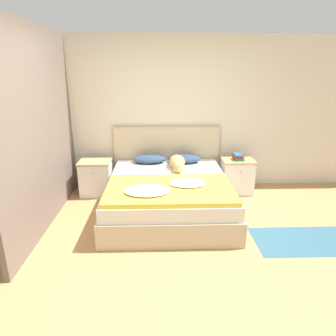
{
  "coord_description": "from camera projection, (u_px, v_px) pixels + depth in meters",
  "views": [
    {
      "loc": [
        -0.02,
        -3.0,
        2.0
      ],
      "look_at": [
        0.1,
        1.22,
        0.61
      ],
      "focal_mm": 32.0,
      "sensor_mm": 36.0,
      "label": 1
    }
  ],
  "objects": [
    {
      "name": "wall_side_left",
      "position": [
        47.0,
        126.0,
        4.03
      ],
      "size": [
        0.06,
        3.1,
        2.55
      ],
      "color": "#706056",
      "rests_on": "ground_plane"
    },
    {
      "name": "book_stack",
      "position": [
        238.0,
        157.0,
        4.95
      ],
      "size": [
        0.16,
        0.23,
        0.09
      ],
      "color": "#337547",
      "rests_on": "nightstand_right"
    },
    {
      "name": "dog",
      "position": [
        177.0,
        162.0,
        4.76
      ],
      "size": [
        0.25,
        0.75,
        0.18
      ],
      "color": "tan",
      "rests_on": "bed"
    },
    {
      "name": "quilt",
      "position": [
        169.0,
        189.0,
        3.83
      ],
      "size": [
        1.62,
        1.01,
        0.1
      ],
      "color": "yellow",
      "rests_on": "bed"
    },
    {
      "name": "wall_back",
      "position": [
        160.0,
        114.0,
        5.09
      ],
      "size": [
        9.0,
        0.06,
        2.55
      ],
      "color": "beige",
      "rests_on": "ground_plane"
    },
    {
      "name": "rug",
      "position": [
        305.0,
        241.0,
        3.67
      ],
      "size": [
        1.25,
        0.68,
        0.0
      ],
      "color": "#335B70",
      "rests_on": "ground_plane"
    },
    {
      "name": "pillow_left",
      "position": [
        149.0,
        159.0,
        5.02
      ],
      "size": [
        0.55,
        0.32,
        0.13
      ],
      "color": "navy",
      "rests_on": "bed"
    },
    {
      "name": "nightstand_left",
      "position": [
        96.0,
        177.0,
        4.99
      ],
      "size": [
        0.52,
        0.45,
        0.58
      ],
      "color": "white",
      "rests_on": "ground_plane"
    },
    {
      "name": "pillow_right",
      "position": [
        184.0,
        159.0,
        5.04
      ],
      "size": [
        0.55,
        0.32,
        0.13
      ],
      "color": "navy",
      "rests_on": "bed"
    },
    {
      "name": "headboard",
      "position": [
        167.0,
        156.0,
        5.25
      ],
      "size": [
        1.82,
        0.06,
        1.08
      ],
      "color": "#C6B28E",
      "rests_on": "ground_plane"
    },
    {
      "name": "bed",
      "position": [
        168.0,
        196.0,
        4.37
      ],
      "size": [
        1.74,
        2.03,
        0.51
      ],
      "color": "#C6B28E",
      "rests_on": "ground_plane"
    },
    {
      "name": "ground_plane",
      "position": [
        162.0,
        251.0,
        3.47
      ],
      "size": [
        16.0,
        16.0,
        0.0
      ],
      "primitive_type": "plane",
      "color": "tan"
    },
    {
      "name": "nightstand_right",
      "position": [
        237.0,
        176.0,
        5.06
      ],
      "size": [
        0.52,
        0.45,
        0.58
      ],
      "color": "white",
      "rests_on": "ground_plane"
    }
  ]
}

